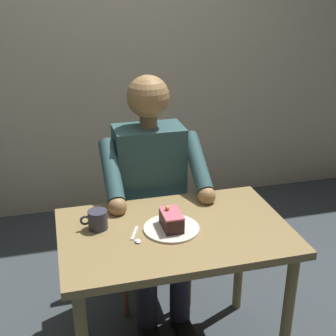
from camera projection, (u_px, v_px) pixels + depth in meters
The scene contains 8 objects.
cafe_rear_panel at pixel (110, 14), 3.27m from camera, with size 6.40×0.12×3.00m, color #C3B596.
dining_table at pixel (175, 248), 2.03m from camera, with size 1.01×0.65×0.73m.
chair at pixel (147, 211), 2.62m from camera, with size 0.42×0.42×0.91m.
seated_person at pixel (153, 195), 2.40m from camera, with size 0.53×0.58×1.30m.
dessert_plate at pixel (171, 228), 1.99m from camera, with size 0.25×0.25×0.01m, color silver.
cake_slice at pixel (171, 219), 1.98m from camera, with size 0.08×0.14×0.09m.
coffee_cup at pixel (97, 219), 1.98m from camera, with size 0.12×0.09×0.09m.
dessert_spoon at pixel (136, 237), 1.92m from camera, with size 0.05×0.14×0.01m.
Camera 1 is at (0.47, 1.67, 1.75)m, focal length 48.62 mm.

